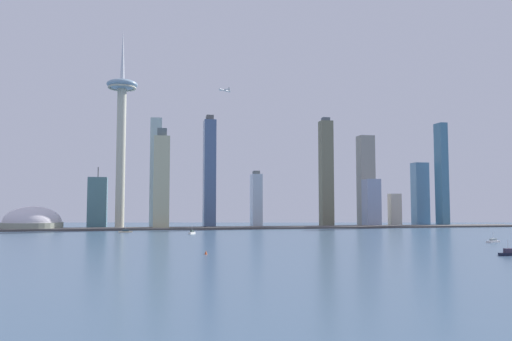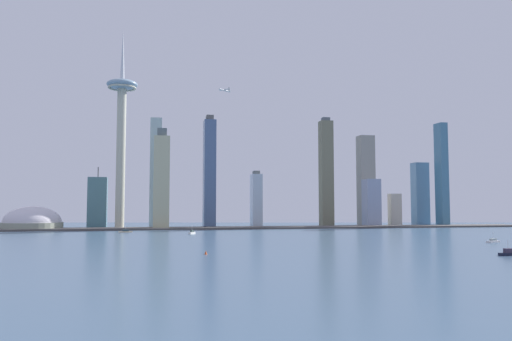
# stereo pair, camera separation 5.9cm
# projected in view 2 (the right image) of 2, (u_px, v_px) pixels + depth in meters

# --- Properties ---
(waterfront_pier) EXTENTS (807.33, 51.07, 2.50)m
(waterfront_pier) POSITION_uv_depth(u_px,v_px,m) (262.00, 228.00, 721.19)
(waterfront_pier) COLOR #524C4A
(waterfront_pier) RESTS_ON ground
(observation_tower) EXTENTS (42.84, 42.84, 283.43)m
(observation_tower) POSITION_uv_depth(u_px,v_px,m) (121.00, 119.00, 709.05)
(observation_tower) COLOR beige
(observation_tower) RESTS_ON ground
(stadium_dome) EXTENTS (78.56, 78.56, 43.26)m
(stadium_dome) POSITION_uv_depth(u_px,v_px,m) (32.00, 223.00, 679.31)
(stadium_dome) COLOR #98A08B
(stadium_dome) RESTS_ON ground
(skyscraper_0) EXTENTS (12.71, 21.26, 166.19)m
(skyscraper_0) POSITION_uv_depth(u_px,v_px,m) (442.00, 174.00, 817.36)
(skyscraper_0) COLOR teal
(skyscraper_0) RESTS_ON ground
(skyscraper_1) EXTENTS (24.47, 21.12, 147.02)m
(skyscraper_1) POSITION_uv_depth(u_px,v_px,m) (366.00, 181.00, 826.83)
(skyscraper_1) COLOR gray
(skyscraper_1) RESTS_ON ground
(skyscraper_2) EXTENTS (24.29, 19.47, 104.63)m
(skyscraper_2) POSITION_uv_depth(u_px,v_px,m) (420.00, 194.00, 848.88)
(skyscraper_2) COLOR #5D84A3
(skyscraper_2) RESTS_ON ground
(skyscraper_3) EXTENTS (16.96, 24.51, 164.17)m
(skyscraper_3) POSITION_uv_depth(u_px,v_px,m) (155.00, 173.00, 762.56)
(skyscraper_3) COLOR #9FBABC
(skyscraper_3) RESTS_ON ground
(skyscraper_4) EXTENTS (26.94, 22.88, 89.17)m
(skyscraper_4) POSITION_uv_depth(u_px,v_px,m) (98.00, 203.00, 739.50)
(skyscraper_4) COLOR slate
(skyscraper_4) RESTS_ON ground
(skyscraper_5) EXTENTS (22.98, 22.66, 73.83)m
(skyscraper_5) POSITION_uv_depth(u_px,v_px,m) (371.00, 203.00, 788.21)
(skyscraper_5) COLOR #8C99B6
(skyscraper_5) RESTS_ON ground
(skyscraper_6) EXTENTS (19.12, 14.79, 146.58)m
(skyscraper_6) POSITION_uv_depth(u_px,v_px,m) (366.00, 184.00, 872.03)
(skyscraper_6) COLOR #96ABAF
(skyscraper_6) RESTS_ON ground
(skyscraper_7) EXTENTS (19.15, 17.76, 171.20)m
(skyscraper_7) POSITION_uv_depth(u_px,v_px,m) (326.00, 173.00, 792.39)
(skyscraper_7) COLOR #716F56
(skyscraper_7) RESTS_ON ground
(skyscraper_8) EXTENTS (18.43, 13.47, 51.95)m
(skyscraper_8) POSITION_uv_depth(u_px,v_px,m) (395.00, 210.00, 819.48)
(skyscraper_8) COLOR beige
(skyscraper_8) RESTS_ON ground
(skyscraper_9) EXTENTS (21.51, 22.29, 139.28)m
(skyscraper_9) POSITION_uv_depth(u_px,v_px,m) (161.00, 181.00, 698.56)
(skyscraper_9) COLOR #B8B790
(skyscraper_9) RESTS_ON ground
(skyscraper_10) EXTENTS (17.18, 23.28, 166.26)m
(skyscraper_10) POSITION_uv_depth(u_px,v_px,m) (209.00, 173.00, 746.46)
(skyscraper_10) COLOR #465D84
(skyscraper_10) RESTS_ON ground
(skyscraper_11) EXTENTS (14.72, 23.26, 84.66)m
(skyscraper_11) POSITION_uv_depth(u_px,v_px,m) (256.00, 200.00, 758.92)
(skyscraper_11) COLOR #B1C1CF
(skyscraper_11) RESTS_ON ground
(boat_0) EXTENTS (11.71, 4.67, 9.54)m
(boat_0) POSITION_uv_depth(u_px,v_px,m) (508.00, 253.00, 318.35)
(boat_0) COLOR black
(boat_0) RESTS_ON ground
(boat_1) EXTENTS (8.54, 9.87, 10.66)m
(boat_1) POSITION_uv_depth(u_px,v_px,m) (192.00, 233.00, 571.33)
(boat_1) COLOR white
(boat_1) RESTS_ON ground
(boat_2) EXTENTS (16.27, 5.77, 8.79)m
(boat_2) POSITION_uv_depth(u_px,v_px,m) (126.00, 231.00, 610.74)
(boat_2) COLOR beige
(boat_2) RESTS_ON ground
(boat_3) EXTENTS (15.00, 9.54, 9.07)m
(boat_3) POSITION_uv_depth(u_px,v_px,m) (493.00, 241.00, 436.16)
(boat_3) COLOR white
(boat_3) RESTS_ON ground
(channel_buoy_1) EXTENTS (1.86, 1.86, 2.48)m
(channel_buoy_1) POSITION_uv_depth(u_px,v_px,m) (206.00, 252.00, 326.31)
(channel_buoy_1) COLOR #E54C19
(channel_buoy_1) RESTS_ON ground
(airplane) EXTENTS (20.86, 18.92, 7.34)m
(airplane) POSITION_uv_depth(u_px,v_px,m) (225.00, 90.00, 772.28)
(airplane) COLOR silver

